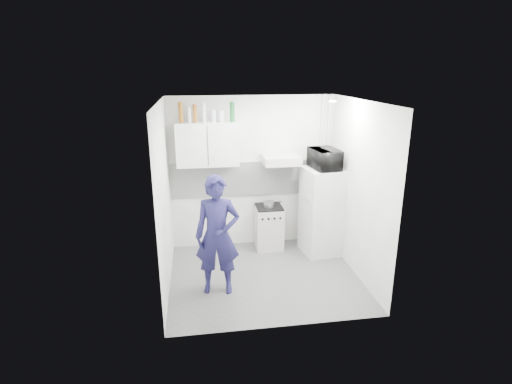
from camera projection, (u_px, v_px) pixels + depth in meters
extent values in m
plane|color=#535353|center=(264.00, 276.00, 6.05)|extent=(2.80, 2.80, 0.00)
plane|color=white|center=(265.00, 101.00, 5.28)|extent=(2.80, 2.80, 0.00)
plane|color=white|center=(252.00, 173.00, 6.84)|extent=(2.80, 0.00, 2.80)
plane|color=white|center=(164.00, 199.00, 5.46)|extent=(0.00, 2.60, 2.60)
plane|color=white|center=(358.00, 190.00, 5.87)|extent=(0.00, 2.60, 2.60)
imported|color=#1B1943|center=(217.00, 236.00, 5.43)|extent=(0.66, 0.48, 1.68)
cube|color=beige|center=(269.00, 228.00, 6.92)|extent=(0.46, 0.46, 0.74)
cube|color=white|center=(322.00, 211.00, 6.65)|extent=(0.68, 0.68, 1.47)
cube|color=black|center=(269.00, 207.00, 6.81)|extent=(0.44, 0.44, 0.03)
cylinder|color=silver|center=(269.00, 204.00, 6.76)|extent=(0.18, 0.18, 0.10)
imported|color=black|center=(325.00, 159.00, 6.38)|extent=(0.62, 0.46, 0.32)
cylinder|color=brown|center=(181.00, 112.00, 6.19)|extent=(0.07, 0.07, 0.32)
cylinder|color=#B2B7BC|center=(189.00, 115.00, 6.22)|extent=(0.06, 0.06, 0.24)
cylinder|color=brown|center=(195.00, 113.00, 6.23)|extent=(0.07, 0.07, 0.28)
cylinder|color=#B2B7BC|center=(204.00, 112.00, 6.25)|extent=(0.07, 0.07, 0.31)
cylinder|color=#B2B7BC|center=(214.00, 116.00, 6.29)|extent=(0.08, 0.08, 0.19)
cylinder|color=#B2B7BC|center=(221.00, 116.00, 6.31)|extent=(0.10, 0.10, 0.18)
cylinder|color=#144C1E|center=(232.00, 112.00, 6.31)|extent=(0.08, 0.08, 0.31)
cube|color=white|center=(207.00, 144.00, 6.40)|extent=(1.00, 0.35, 0.70)
cube|color=beige|center=(281.00, 160.00, 6.59)|extent=(0.60, 0.50, 0.14)
cube|color=white|center=(252.00, 179.00, 6.86)|extent=(2.74, 0.03, 0.60)
cylinder|color=beige|center=(326.00, 171.00, 6.96)|extent=(0.05, 0.05, 2.60)
cylinder|color=beige|center=(320.00, 171.00, 6.94)|extent=(0.04, 0.04, 2.60)
cylinder|color=white|center=(333.00, 101.00, 5.62)|extent=(0.10, 0.10, 0.02)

